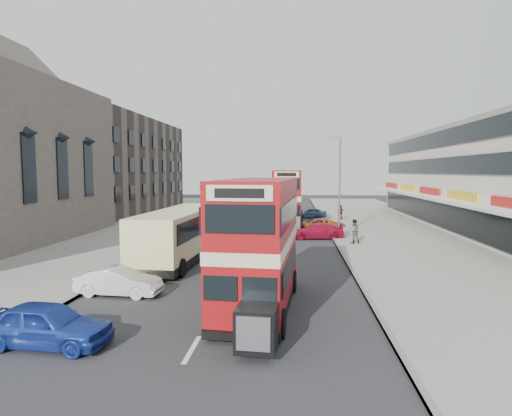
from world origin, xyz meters
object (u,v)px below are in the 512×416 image
at_px(street_lamp, 339,178).
at_px(cyclist, 300,222).
at_px(bus_second, 286,198).
at_px(car_right_a, 317,231).
at_px(car_left_front, 119,282).
at_px(car_right_c, 311,213).
at_px(car_left_near, 47,324).
at_px(bus_main, 259,243).
at_px(pedestrian_far, 340,212).
at_px(coach, 181,233).
at_px(car_right_b, 315,225).
at_px(pedestrian_near, 354,231).

distance_m(street_lamp, cyclist, 6.11).
height_order(bus_second, car_right_a, bus_second).
bearing_deg(car_right_a, car_left_front, -34.55).
xyz_separation_m(street_lamp, bus_second, (-4.28, 7.22, -2.04)).
bearing_deg(car_right_c, car_left_near, -8.06).
height_order(car_right_a, cyclist, cyclist).
bearing_deg(street_lamp, car_right_c, 96.18).
bearing_deg(car_right_a, bus_main, -15.10).
distance_m(bus_second, pedestrian_far, 7.86).
bearing_deg(coach, car_right_b, 59.22).
distance_m(street_lamp, bus_main, 18.75).
distance_m(car_left_front, pedestrian_near, 17.94).
relative_size(car_right_c, pedestrian_far, 2.25).
height_order(bus_main, coach, bus_main).
relative_size(car_right_b, car_right_c, 1.17).
bearing_deg(pedestrian_far, coach, -143.26).
bearing_deg(car_right_b, car_left_front, -26.87).
relative_size(street_lamp, cyclist, 3.54).
xyz_separation_m(coach, car_right_a, (8.52, 8.88, -1.04)).
relative_size(car_right_b, cyclist, 1.76).
relative_size(car_right_b, pedestrian_near, 2.32).
bearing_deg(cyclist, street_lamp, -44.56).
xyz_separation_m(street_lamp, pedestrian_far, (1.50, 12.22, -3.87)).
relative_size(car_right_a, car_right_b, 1.05).
relative_size(bus_second, pedestrian_near, 5.44).
xyz_separation_m(bus_second, pedestrian_far, (5.78, 5.00, -1.83)).
height_order(car_left_near, car_right_c, car_left_near).
relative_size(street_lamp, pedestrian_far, 5.30).
xyz_separation_m(car_right_a, car_right_b, (0.12, 4.21, -0.05)).
bearing_deg(car_left_front, car_left_near, -176.91).
distance_m(car_right_b, car_right_c, 10.70).
bearing_deg(bus_main, bus_second, -87.34).
distance_m(car_right_c, cyclist, 10.95).
distance_m(pedestrian_near, cyclist, 7.78).
relative_size(bus_second, car_right_b, 2.34).
xyz_separation_m(bus_main, car_left_front, (-6.12, 1.21, -1.96)).
bearing_deg(coach, car_left_near, -90.75).
bearing_deg(pedestrian_far, bus_main, -126.59).
height_order(street_lamp, car_right_a, street_lamp).
height_order(coach, car_right_a, coach).
height_order(coach, pedestrian_far, coach).
height_order(car_left_near, pedestrian_near, pedestrian_near).
height_order(bus_main, pedestrian_near, bus_main).
bearing_deg(street_lamp, bus_second, 120.67).
distance_m(street_lamp, car_right_c, 15.11).
distance_m(car_right_c, pedestrian_far, 3.79).
xyz_separation_m(pedestrian_near, cyclist, (-3.77, 6.80, -0.20)).
distance_m(bus_second, car_left_near, 30.18).
bearing_deg(car_right_a, car_right_c, 174.48).
bearing_deg(car_left_near, bus_second, -8.53).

